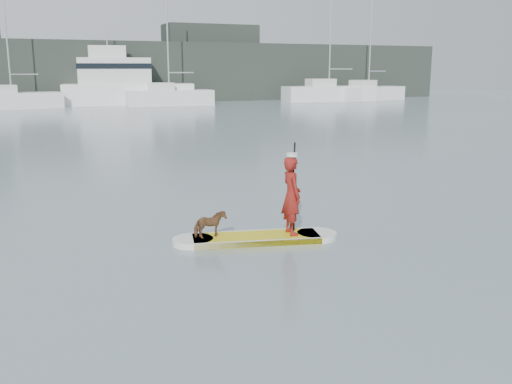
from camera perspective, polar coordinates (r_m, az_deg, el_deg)
name	(u,v)px	position (r m, az deg, el deg)	size (l,w,h in m)	color
ground	(237,311)	(8.25, -1.92, -11.79)	(140.00, 140.00, 0.00)	slate
paddleboard	(256,238)	(11.36, 0.00, -4.64)	(3.23, 1.39, 0.12)	gold
paddler	(292,196)	(11.28, 3.57, -0.36)	(0.57, 0.37, 1.56)	maroon
white_cap	(292,155)	(11.13, 3.63, 3.75)	(0.22, 0.22, 0.07)	silver
dog	(210,224)	(11.16, -4.63, -3.26)	(0.28, 0.62, 0.53)	brown
paddle	(293,198)	(11.56, 3.68, -0.58)	(0.10, 0.30, 2.00)	black
sailboat_d	(11,99)	(53.38, -23.28, 8.57)	(8.38, 3.97, 11.88)	white
sailboat_e	(169,96)	(54.22, -8.73, 9.43)	(8.05, 2.83, 11.57)	white
sailboat_f	(328,92)	(61.36, 7.23, 9.93)	(9.93, 3.70, 14.55)	white
motor_yacht_a	(123,83)	(55.98, -13.17, 10.56)	(12.42, 5.86, 7.17)	white
shore_mass	(38,72)	(60.09, -20.99, 11.11)	(90.00, 6.00, 6.00)	black
shore_building_east	(211,63)	(64.45, -4.53, 12.78)	(10.00, 4.00, 8.00)	black
sailboat_g	(368,92)	(63.96, 11.12, 9.78)	(8.84, 4.08, 13.01)	white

